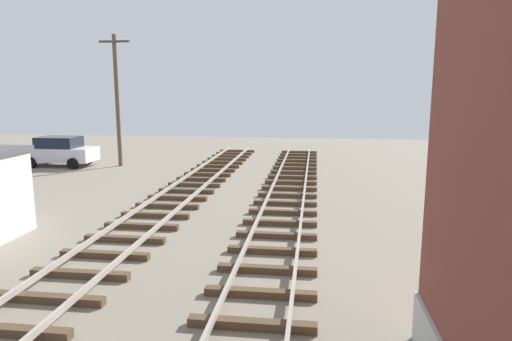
% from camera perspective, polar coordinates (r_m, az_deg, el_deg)
% --- Properties ---
extents(parked_car_white, '(4.20, 2.04, 1.76)m').
position_cam_1_polar(parked_car_white, '(29.68, -23.30, 2.25)').
color(parked_car_white, silver).
rests_on(parked_car_white, ground).
extents(utility_pole_far, '(1.80, 0.24, 7.63)m').
position_cam_1_polar(utility_pole_far, '(28.27, -16.92, 8.60)').
color(utility_pole_far, brown).
rests_on(utility_pole_far, ground).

